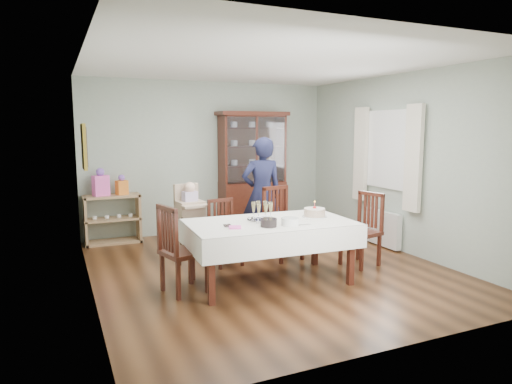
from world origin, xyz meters
TOP-DOWN VIEW (x-y plane):
  - floor at (0.00, 0.00)m, footprint 5.00×5.00m
  - room_shell at (0.00, 0.53)m, footprint 5.00×5.00m
  - dining_table at (-0.22, -0.52)m, footprint 2.05×1.23m
  - china_cabinet at (0.75, 2.26)m, footprint 1.30×0.48m
  - sideboard at (-1.75, 2.28)m, footprint 0.90×0.38m
  - picture_frame at (-2.22, 0.80)m, footprint 0.04×0.48m
  - window at (2.22, 0.30)m, footprint 0.04×1.02m
  - curtain_left at (2.16, -0.32)m, footprint 0.07×0.30m
  - curtain_right at (2.16, 0.92)m, footprint 0.07×0.30m
  - radiator at (2.16, 0.30)m, footprint 0.10×0.80m
  - chair_far_left at (-0.46, 0.41)m, footprint 0.43×0.43m
  - chair_far_right at (0.40, 0.34)m, footprint 0.54×0.54m
  - chair_end_left at (-1.29, -0.43)m, footprint 0.56×0.56m
  - chair_end_right at (1.23, -0.39)m, footprint 0.54×0.54m
  - woman at (0.33, 0.93)m, footprint 0.68×0.49m
  - high_chair at (-0.82, 0.91)m, footprint 0.55×0.55m
  - champagne_tray at (-0.29, -0.42)m, footprint 0.37×0.37m
  - birthday_cake at (0.41, -0.50)m, footprint 0.31×0.31m
  - plate_stack_dark at (-0.36, -0.76)m, footprint 0.22×0.22m
  - plate_stack_white at (-0.10, -0.80)m, footprint 0.25×0.25m
  - napkin_stack at (-0.74, -0.68)m, footprint 0.18×0.18m
  - cutlery at (-0.82, -0.55)m, footprint 0.14×0.18m
  - cake_knife at (0.01, -0.85)m, footprint 0.25×0.07m
  - gift_bag_pink at (-1.91, 2.26)m, footprint 0.28×0.22m
  - gift_bag_orange at (-1.58, 2.26)m, footprint 0.21×0.18m

SIDE VIEW (x-z plane):
  - floor at x=0.00m, z-range 0.00..0.00m
  - chair_far_left at x=-0.46m, z-range -0.18..0.72m
  - chair_end_right at x=1.23m, z-range -0.20..0.80m
  - radiator at x=2.16m, z-range 0.02..0.57m
  - chair_end_left at x=-1.29m, z-range -0.21..0.82m
  - chair_far_right at x=0.40m, z-range -0.21..0.83m
  - dining_table at x=-0.22m, z-range 0.00..0.76m
  - sideboard at x=-1.75m, z-range 0.00..0.80m
  - high_chair at x=-0.82m, z-range -0.12..0.99m
  - cake_knife at x=0.01m, z-range 0.76..0.77m
  - cutlery at x=-0.82m, z-range 0.76..0.77m
  - napkin_stack at x=-0.74m, z-range 0.76..0.78m
  - plate_stack_white at x=-0.10m, z-range 0.76..0.85m
  - plate_stack_dark at x=-0.36m, z-range 0.76..0.85m
  - birthday_cake at x=0.41m, z-range 0.71..0.92m
  - champagne_tray at x=-0.29m, z-range 0.72..0.94m
  - woman at x=0.33m, z-range 0.00..1.75m
  - gift_bag_orange at x=-1.58m, z-range 0.78..1.11m
  - gift_bag_pink at x=-1.91m, z-range 0.77..1.22m
  - china_cabinet at x=0.75m, z-range 0.04..2.21m
  - curtain_left at x=2.16m, z-range 0.67..2.23m
  - curtain_right at x=2.16m, z-range 0.67..2.23m
  - window at x=2.22m, z-range 0.94..2.16m
  - picture_frame at x=-2.22m, z-range 1.36..1.94m
  - room_shell at x=0.00m, z-range -0.80..4.20m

